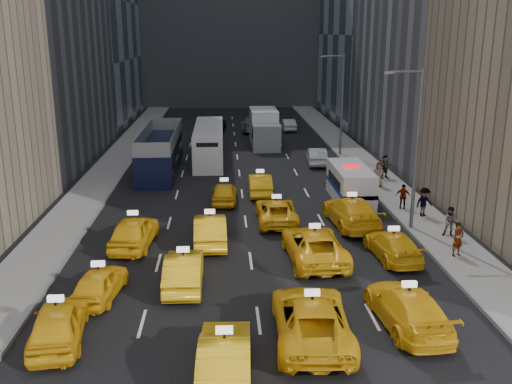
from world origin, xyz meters
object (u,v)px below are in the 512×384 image
double_decker (161,151)px  nypd_van (350,184)px  box_truck (264,128)px  pedestrian_0 (458,239)px  city_bus (209,143)px

double_decker → nypd_van: bearing=-35.0°
double_decker → box_truck: size_ratio=1.55×
pedestrian_0 → box_truck: bearing=82.0°
city_bus → double_decker: bearing=-129.1°
pedestrian_0 → city_bus: bearing=96.5°
nypd_van → double_decker: bearing=146.4°
double_decker → box_truck: (9.04, 10.32, 0.01)m
city_bus → pedestrian_0: bearing=-57.7°
double_decker → city_bus: size_ratio=1.01×
box_truck → nypd_van: bearing=-78.5°
nypd_van → city_bus: city_bus is taller
city_bus → pedestrian_0: (12.65, -23.28, -0.45)m
double_decker → pedestrian_0: double_decker is taller
city_bus → pedestrian_0: city_bus is taller
nypd_van → double_decker: double_decker is taller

